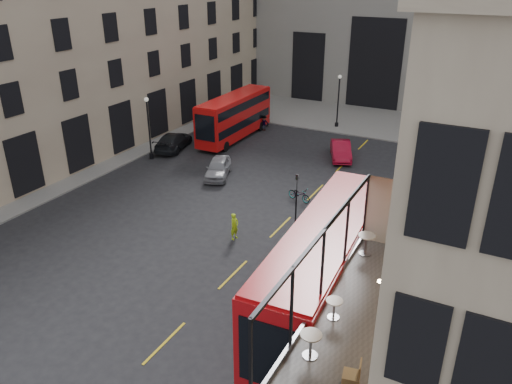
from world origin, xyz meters
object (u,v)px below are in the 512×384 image
at_px(bus_far, 235,115).
at_px(car_a, 218,168).
at_px(traffic_light_far, 230,107).
at_px(bus_near, 325,268).
at_px(pedestrian_a, 266,118).
at_px(cafe_chair_b, 389,337).
at_px(cafe_chair_a, 351,380).
at_px(cafe_chair_d, 409,266).
at_px(pedestrian_e, 198,124).
at_px(car_b, 341,150).
at_px(traffic_light_near, 296,196).
at_px(street_lamp_b, 338,104).
at_px(car_c, 173,141).
at_px(cafe_table_far, 366,241).
at_px(cafe_table_mid, 334,306).
at_px(bicycle, 299,194).
at_px(pedestrian_c, 423,115).
at_px(street_lamp_a, 149,132).
at_px(cafe_chair_c, 402,305).
at_px(cyclist, 234,226).
at_px(pedestrian_b, 264,123).
at_px(cafe_table_near, 311,342).
at_px(pedestrian_d, 472,149).

distance_m(bus_far, car_a, 9.65).
relative_size(traffic_light_far, bus_near, 0.30).
xyz_separation_m(pedestrian_a, cafe_chair_b, (20.12, -32.05, 4.02)).
xyz_separation_m(cafe_chair_a, cafe_chair_d, (0.15, 6.48, -0.03)).
xyz_separation_m(traffic_light_far, bus_near, (18.50, -23.23, 0.38)).
bearing_deg(car_a, cafe_chair_d, -60.82).
bearing_deg(pedestrian_e, car_b, 112.51).
xyz_separation_m(traffic_light_near, pedestrian_e, (-16.45, 13.82, -1.47)).
relative_size(street_lamp_b, car_b, 1.20).
xyz_separation_m(car_c, cafe_chair_b, (24.37, -21.85, 4.14)).
bearing_deg(car_a, bus_far, 90.27).
bearing_deg(cafe_table_far, cafe_table_mid, -87.16).
bearing_deg(traffic_light_near, bicycle, 110.07).
relative_size(cafe_table_far, cafe_chair_b, 0.94).
bearing_deg(cafe_chair_b, cafe_table_mid, 167.82).
xyz_separation_m(street_lamp_b, pedestrian_c, (7.44, 5.90, -1.55)).
distance_m(bicycle, pedestrian_c, 24.06).
distance_m(traffic_light_far, bus_near, 29.70).
height_order(street_lamp_a, car_b, street_lamp_a).
bearing_deg(car_a, pedestrian_e, 110.02).
relative_size(traffic_light_far, cafe_chair_b, 4.17).
relative_size(pedestrian_a, cafe_chair_c, 2.27).
xyz_separation_m(cyclist, cafe_chair_a, (10.95, -12.55, 4.05)).
bearing_deg(pedestrian_b, cafe_table_far, -82.73).
bearing_deg(car_c, car_b, -175.77).
bearing_deg(cyclist, bus_far, 39.71).
height_order(car_a, cafe_chair_a, cafe_chair_a).
distance_m(pedestrian_b, cafe_table_mid, 35.24).
bearing_deg(car_b, street_lamp_a, -175.29).
relative_size(traffic_light_near, bus_near, 0.30).
height_order(car_b, pedestrian_b, pedestrian_b).
bearing_deg(cyclist, car_a, 47.26).
bearing_deg(cafe_table_near, pedestrian_a, 118.44).
bearing_deg(pedestrian_c, traffic_light_near, 62.09).
distance_m(traffic_light_near, cafe_table_mid, 14.43).
distance_m(bus_far, car_c, 6.42).
relative_size(street_lamp_b, cafe_chair_d, 6.48).
distance_m(pedestrian_e, cafe_chair_c, 35.52).
bearing_deg(pedestrian_c, pedestrian_e, 13.77).
distance_m(street_lamp_b, cafe_table_mid, 36.54).
relative_size(traffic_light_far, cafe_table_mid, 5.49).
bearing_deg(street_lamp_a, pedestrian_d, 26.86).
bearing_deg(traffic_light_near, traffic_light_far, 131.19).
bearing_deg(cafe_table_near, cafe_chair_d, 74.74).
distance_m(pedestrian_d, cafe_table_mid, 31.09).
distance_m(cafe_table_far, cafe_chair_a, 7.17).
xyz_separation_m(pedestrian_a, cafe_chair_a, (19.65, -34.25, 4.03)).
height_order(car_a, pedestrian_a, pedestrian_a).
bearing_deg(cafe_table_far, car_b, 110.53).
xyz_separation_m(cafe_table_far, cafe_chair_d, (1.80, -0.50, -0.32)).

